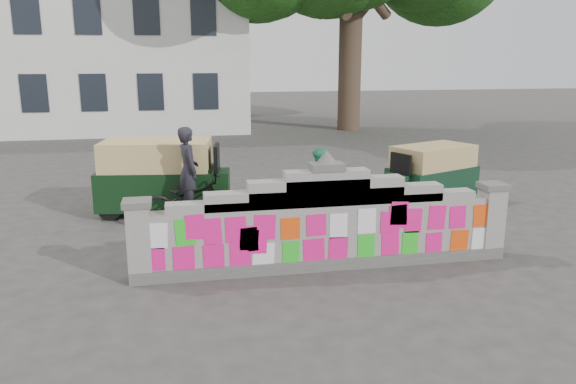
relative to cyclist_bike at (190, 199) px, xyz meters
name	(u,v)px	position (x,y,z in m)	size (l,w,h in m)	color
ground	(325,267)	(2.16, -3.05, -0.54)	(100.00, 100.00, 0.00)	#383533
parapet_wall	(326,225)	(2.16, -3.06, 0.21)	(6.48, 0.44, 2.01)	#4C4C49
building	(79,46)	(-4.84, 18.93, 3.47)	(16.00, 10.00, 8.90)	silver
cyclist_bike	(190,199)	(0.00, 0.00, 0.00)	(0.72, 2.06, 1.08)	black
cyclist_rider	(189,182)	(0.00, 0.00, 0.38)	(0.67, 0.44, 1.83)	#232129
pedestrian	(321,190)	(2.64, -0.93, 0.30)	(0.82, 0.64, 1.68)	#2A9C6B
rickshaw_left	(161,175)	(-0.59, 1.05, 0.32)	(3.08, 1.75, 1.66)	black
rickshaw_right	(431,173)	(5.87, 0.84, 0.18)	(2.56, 1.90, 1.38)	black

